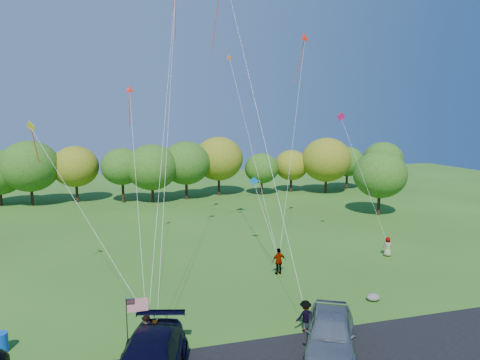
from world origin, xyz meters
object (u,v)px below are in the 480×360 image
object	(u,v)px
minivan_silver	(330,332)
flyer_e	(388,247)
flyer_a	(156,336)
flyer_d	(279,261)
flyer_c	(305,316)
trash_barrel	(1,343)
flyer_b	(147,335)

from	to	relation	value
minivan_silver	flyer_e	bearing A→B (deg)	74.47
flyer_a	flyer_d	distance (m)	12.34
flyer_c	flyer_d	xyz separation A→B (m)	(1.63, 8.16, 0.11)
flyer_e	trash_barrel	size ratio (longest dim) A/B	1.67
flyer_d	flyer_c	bearing A→B (deg)	72.07
minivan_silver	trash_barrel	xyz separation A→B (m)	(-15.01, 4.29, -0.55)
flyer_a	flyer_c	size ratio (longest dim) A/B	0.98
flyer_e	flyer_a	bearing A→B (deg)	66.49
flyer_a	flyer_e	size ratio (longest dim) A/B	1.03
minivan_silver	flyer_d	distance (m)	10.47
flyer_e	flyer_b	bearing A→B (deg)	65.99
flyer_a	trash_barrel	world-z (taller)	flyer_a
minivan_silver	flyer_b	size ratio (longest dim) A/B	3.01
flyer_c	flyer_d	world-z (taller)	flyer_d
flyer_a	flyer_e	xyz separation A→B (m)	(19.15, 9.58, -0.03)
flyer_b	flyer_c	bearing A→B (deg)	36.87
flyer_c	flyer_e	world-z (taller)	flyer_c
flyer_c	trash_barrel	world-z (taller)	flyer_c
flyer_d	flyer_e	xyz separation A→B (m)	(9.89, 1.42, -0.16)
minivan_silver	flyer_d	world-z (taller)	minivan_silver
flyer_d	trash_barrel	xyz separation A→B (m)	(-16.37, -6.10, -0.48)
minivan_silver	trash_barrel	world-z (taller)	minivan_silver
flyer_c	flyer_e	distance (m)	14.99
minivan_silver	flyer_a	size ratio (longest dim) A/B	3.45
minivan_silver	flyer_c	bearing A→B (deg)	125.08
minivan_silver	trash_barrel	distance (m)	15.62
minivan_silver	flyer_a	distance (m)	8.21
flyer_a	flyer_c	distance (m)	7.63
minivan_silver	flyer_b	xyz separation A→B (m)	(-8.32, 2.23, -0.08)
flyer_b	flyer_c	world-z (taller)	flyer_b
trash_barrel	minivan_silver	bearing A→B (deg)	-15.95
flyer_b	flyer_d	bearing A→B (deg)	76.98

